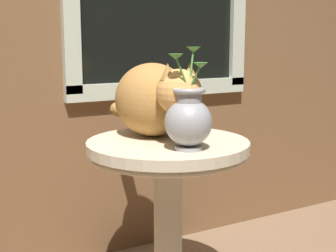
{
  "coord_description": "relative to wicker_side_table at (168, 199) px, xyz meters",
  "views": [
    {
      "loc": [
        -0.57,
        -1.26,
        0.96
      ],
      "look_at": [
        0.22,
        0.11,
        0.67
      ],
      "focal_mm": 51.26,
      "sensor_mm": 36.0,
      "label": 1
    }
  ],
  "objects": [
    {
      "name": "wicker_side_table",
      "position": [
        0.0,
        0.0,
        0.0
      ],
      "size": [
        0.55,
        0.55,
        0.62
      ],
      "color": "beige",
      "rests_on": "ground_plane"
    },
    {
      "name": "cat",
      "position": [
        -0.0,
        0.08,
        0.34
      ],
      "size": [
        0.27,
        0.61,
        0.27
      ],
      "color": "#AD7A3D",
      "rests_on": "wicker_side_table"
    },
    {
      "name": "pewter_vase_with_ivy",
      "position": [
        -0.01,
        -0.15,
        0.31
      ],
      "size": [
        0.15,
        0.15,
        0.31
      ],
      "color": "#99999E",
      "rests_on": "wicker_side_table"
    }
  ]
}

